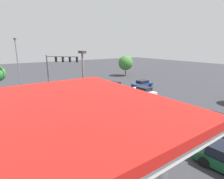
% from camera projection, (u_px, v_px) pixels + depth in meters
% --- Properties ---
extents(ground_plane, '(137.74, 137.74, 0.00)m').
position_uv_depth(ground_plane, '(112.00, 96.00, 28.88)').
color(ground_plane, '#333338').
extents(crosswalk_markings, '(11.46, 4.40, 0.01)m').
position_uv_depth(crosswalk_markings, '(70.00, 104.00, 24.90)').
color(crosswalk_markings, silver).
rests_on(crosswalk_markings, ground_plane).
extents(traffic_signal_mast, '(4.16, 4.16, 6.53)m').
position_uv_depth(traffic_signal_mast, '(59.00, 65.00, 29.28)').
color(traffic_signal_mast, '#47474C').
rests_on(traffic_signal_mast, ground_plane).
extents(car_0, '(1.93, 4.55, 1.46)m').
position_uv_depth(car_0, '(19.00, 98.00, 25.17)').
color(car_0, silver).
rests_on(car_0, ground_plane).
extents(car_1, '(4.99, 2.37, 1.55)m').
position_uv_depth(car_1, '(220.00, 123.00, 16.99)').
color(car_1, '#144728').
rests_on(car_1, ground_plane).
extents(car_2, '(4.88, 2.20, 1.40)m').
position_uv_depth(car_2, '(143.00, 91.00, 29.36)').
color(car_2, silver).
rests_on(car_2, ground_plane).
extents(car_4, '(2.09, 4.49, 1.35)m').
position_uv_depth(car_4, '(142.00, 84.00, 34.91)').
color(car_4, navy).
rests_on(car_4, ground_plane).
extents(car_5, '(4.29, 2.16, 1.42)m').
position_uv_depth(car_5, '(114.00, 86.00, 33.26)').
color(car_5, silver).
rests_on(car_5, ground_plane).
extents(car_6, '(2.04, 4.70, 1.32)m').
position_uv_depth(car_6, '(83.00, 101.00, 24.00)').
color(car_6, '#144728').
rests_on(car_6, ground_plane).
extents(gas_station_canopy, '(9.96, 9.96, 5.65)m').
position_uv_depth(gas_station_canopy, '(51.00, 116.00, 7.53)').
color(gas_station_canopy, silver).
rests_on(gas_station_canopy, ground_plane).
extents(pedestrian, '(0.41, 0.41, 1.67)m').
position_uv_depth(pedestrian, '(96.00, 117.00, 18.06)').
color(pedestrian, brown).
rests_on(pedestrian, ground_plane).
extents(street_light_pole_a, '(0.80, 0.36, 9.23)m').
position_uv_depth(street_light_pole_a, '(18.00, 62.00, 29.23)').
color(street_light_pole_a, slate).
rests_on(street_light_pole_a, ground_plane).
extents(street_light_pole_b, '(0.80, 0.36, 7.67)m').
position_uv_depth(street_light_pole_b, '(84.00, 87.00, 14.88)').
color(street_light_pole_b, slate).
rests_on(street_light_pole_b, ground_plane).
extents(tree_corner_a, '(3.93, 3.93, 5.45)m').
position_uv_depth(tree_corner_a, '(126.00, 63.00, 47.12)').
color(tree_corner_a, brown).
rests_on(tree_corner_a, ground_plane).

